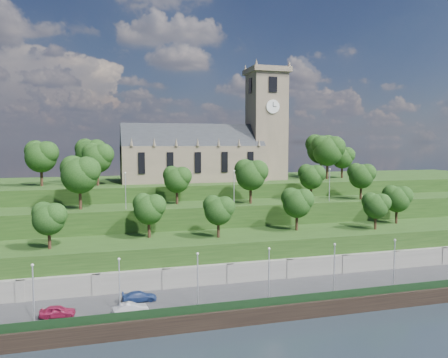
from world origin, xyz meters
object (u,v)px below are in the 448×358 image
object	(u,v)px
car_middle	(130,309)
car_left	(58,311)
church	(213,148)
car_right	(139,296)

from	to	relation	value
car_middle	car_left	bearing A→B (deg)	71.68
church	car_right	xyz separation A→B (m)	(-20.04, -38.92, -19.84)
car_right	car_left	bearing A→B (deg)	103.86
car_right	car_middle	bearing A→B (deg)	160.18
church	car_middle	world-z (taller)	church
car_left	car_right	bearing A→B (deg)	-69.44
church	car_right	world-z (taller)	church
car_middle	car_right	distance (m)	4.61
church	car_right	size ratio (longest dim) A/B	8.19
car_left	car_middle	distance (m)	8.99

